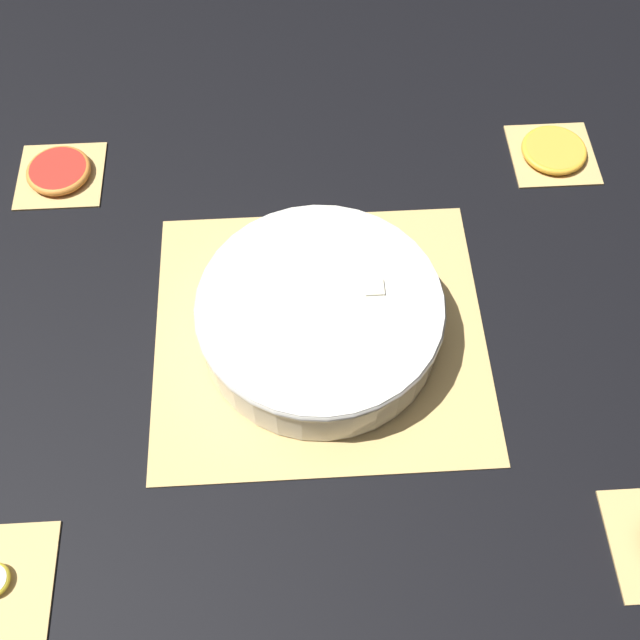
{
  "coord_description": "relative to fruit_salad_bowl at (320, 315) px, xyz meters",
  "views": [
    {
      "loc": [
        0.03,
        0.46,
        0.81
      ],
      "look_at": [
        0.0,
        0.0,
        0.03
      ],
      "focal_mm": 42.0,
      "sensor_mm": 36.0,
      "label": 1
    }
  ],
  "objects": [
    {
      "name": "fruit_salad_bowl",
      "position": [
        0.0,
        0.0,
        0.0
      ],
      "size": [
        0.3,
        0.3,
        0.07
      ],
      "color": "silver",
      "rests_on": "bamboo_mat_center"
    },
    {
      "name": "coaster_mat_near_left",
      "position": [
        -0.36,
        -0.28,
        -0.04
      ],
      "size": [
        0.12,
        0.12,
        0.01
      ],
      "color": "tan",
      "rests_on": "ground_plane"
    },
    {
      "name": "grapefruit_slice",
      "position": [
        0.36,
        -0.28,
        -0.03
      ],
      "size": [
        0.09,
        0.09,
        0.01
      ],
      "color": "red",
      "rests_on": "coaster_mat_near_right"
    },
    {
      "name": "coaster_mat_near_right",
      "position": [
        0.36,
        -0.28,
        -0.04
      ],
      "size": [
        0.12,
        0.12,
        0.01
      ],
      "color": "tan",
      "rests_on": "ground_plane"
    },
    {
      "name": "orange_slice_whole",
      "position": [
        -0.36,
        -0.28,
        -0.03
      ],
      "size": [
        0.09,
        0.09,
        0.01
      ],
      "color": "#F9A338",
      "rests_on": "coaster_mat_near_left"
    },
    {
      "name": "bamboo_mat_center",
      "position": [
        0.0,
        -0.0,
        -0.04
      ],
      "size": [
        0.41,
        0.38,
        0.01
      ],
      "color": "tan",
      "rests_on": "ground_plane"
    },
    {
      "name": "ground_plane",
      "position": [
        0.0,
        -0.0,
        -0.04
      ],
      "size": [
        6.0,
        6.0,
        0.0
      ],
      "primitive_type": "plane",
      "color": "black"
    }
  ]
}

